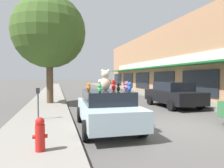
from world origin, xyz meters
TOP-DOWN VIEW (x-y plane):
  - ground_plane at (0.00, 0.00)m, footprint 260.00×260.00m
  - sidewalk_near at (-5.02, 0.00)m, footprint 2.42×90.00m
  - storefront_row at (12.07, 11.87)m, footprint 13.03×37.15m
  - plush_art_car at (-2.66, 0.51)m, footprint 2.08×4.17m
  - teddy_bear_giant at (-2.66, 0.70)m, footprint 0.59×0.40m
  - teddy_bear_black at (-2.38, 0.01)m, footprint 0.18×0.23m
  - teddy_bear_green at (-3.12, -0.41)m, footprint 0.20×0.18m
  - teddy_bear_pink at (-2.00, 0.26)m, footprint 0.25×0.18m
  - teddy_bear_blue at (-2.11, -0.33)m, footprint 0.25×0.16m
  - teddy_bear_red at (-2.44, 0.37)m, footprint 0.24×0.29m
  - teddy_bear_orange at (-3.33, 0.48)m, footprint 0.21×0.17m
  - teddy_bear_teal at (-2.99, 0.10)m, footprint 0.12×0.17m
  - parked_car_far_center at (2.57, 4.41)m, footprint 2.07×4.15m
  - street_tree at (-4.84, 7.23)m, footprint 4.72×4.72m
  - fire_hydrant at (-4.79, -1.64)m, footprint 0.33×0.22m
  - parking_meter at (-5.14, 2.08)m, footprint 0.14×0.10m

SIDE VIEW (x-z plane):
  - ground_plane at x=0.00m, z-range 0.00..0.00m
  - sidewalk_near at x=-5.02m, z-range 0.00..0.16m
  - fire_hydrant at x=-4.79m, z-range 0.16..0.95m
  - plush_art_car at x=-2.66m, z-range 0.05..1.44m
  - parked_car_far_center at x=2.57m, z-range 0.03..1.58m
  - parking_meter at x=-5.14m, z-range 0.33..1.60m
  - teddy_bear_teal at x=-2.99m, z-range 1.38..1.61m
  - teddy_bear_green at x=-3.12m, z-range 1.38..1.66m
  - teddy_bear_orange at x=-3.33m, z-range 1.38..1.67m
  - teddy_bear_black at x=-2.38m, z-range 1.38..1.69m
  - teddy_bear_blue at x=-2.11m, z-range 1.38..1.71m
  - teddy_bear_pink at x=-2.00m, z-range 1.38..1.71m
  - teddy_bear_red at x=-2.44m, z-range 1.38..1.77m
  - teddy_bear_giant at x=-2.66m, z-range 1.37..2.14m
  - storefront_row at x=12.07m, z-range 0.00..7.16m
  - street_tree at x=-4.84m, z-range 1.29..8.31m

